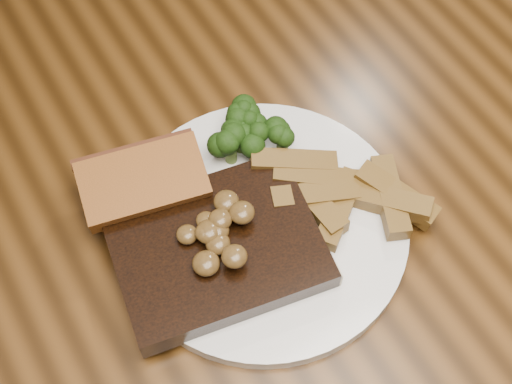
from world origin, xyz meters
TOP-DOWN VIEW (x-y plane):
  - dining_table at (0.00, 0.00)m, footprint 1.60×0.90m
  - plate at (-0.00, -0.02)m, footprint 0.33×0.33m
  - steak at (-0.06, -0.03)m, footprint 0.21×0.17m
  - steak_bone at (-0.06, -0.09)m, footprint 0.17×0.04m
  - mushroom_pile at (-0.05, -0.02)m, footprint 0.07×0.07m
  - garlic_bread at (-0.09, 0.06)m, footprint 0.13×0.09m
  - potato_wedges at (0.07, -0.03)m, footprint 0.11×0.11m
  - broccoli_cluster at (0.04, 0.06)m, footprint 0.07×0.07m

SIDE VIEW (x-z plane):
  - dining_table at x=0.00m, z-range 0.28..1.03m
  - plate at x=0.00m, z-range 0.75..0.76m
  - steak_bone at x=-0.06m, z-range 0.76..0.78m
  - potato_wedges at x=0.07m, z-range 0.76..0.79m
  - garlic_bread at x=-0.09m, z-range 0.76..0.79m
  - steak at x=-0.06m, z-range 0.76..0.79m
  - broccoli_cluster at x=0.04m, z-range 0.76..0.80m
  - mushroom_pile at x=-0.05m, z-range 0.79..0.82m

